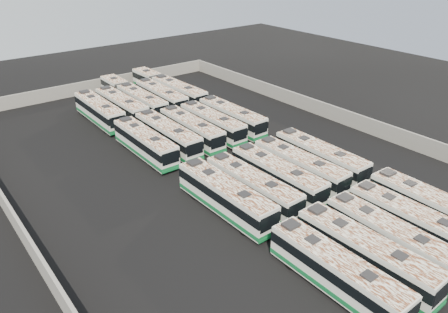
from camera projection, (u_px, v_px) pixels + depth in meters
ground at (222, 168)px, 51.06m from camera, size 140.00×140.00×0.00m
perimeter_wall at (222, 160)px, 50.57m from camera, size 45.20×73.20×2.20m
bus_front_far_left at (337, 272)px, 32.70m from camera, size 2.54×11.86×3.34m
bus_front_left at (366, 254)px, 34.51m from camera, size 2.85×12.29×3.45m
bus_front_center at (390, 238)px, 36.41m from camera, size 2.75×11.87×3.33m
bus_front_right at (412, 223)px, 38.36m from camera, size 2.64×11.89×3.34m
bus_front_far_right at (433, 209)px, 40.17m from camera, size 2.89×12.38×3.47m
bus_midfront_far_left at (226, 196)px, 42.19m from camera, size 2.73×12.41×3.49m
bus_midfront_left at (253, 187)px, 43.89m from camera, size 2.79×11.97×3.36m
bus_midfront_center at (278, 176)px, 45.93m from camera, size 2.58×12.06×3.40m
bus_midfront_right at (300, 167)px, 47.76m from camera, size 2.72×11.98×3.36m
bus_midfront_far_right at (320, 157)px, 49.73m from camera, size 2.74×12.17×3.42m
bus_midback_far_left at (145, 143)px, 53.35m from camera, size 2.62×12.03×3.39m
bus_midback_left at (168, 135)px, 55.38m from camera, size 2.62×12.29×3.46m
bus_midback_center at (191, 129)px, 57.16m from camera, size 2.75×12.02×3.37m
bus_midback_right at (212, 123)px, 59.07m from camera, size 2.52×11.88×3.35m
bus_midback_far_right at (232, 117)px, 60.99m from camera, size 2.64×12.08×3.40m
bus_back_far_left at (99, 111)px, 63.05m from camera, size 2.74×12.37×3.48m
bus_back_left at (122, 106)px, 64.84m from camera, size 2.71×12.38×3.48m
bus_back_center at (132, 97)px, 69.01m from camera, size 2.76×18.65×3.38m
bus_back_right at (161, 97)px, 68.67m from camera, size 2.88×12.34×3.46m
bus_back_far_right at (168, 88)px, 72.88m from camera, size 3.07×19.23×3.48m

